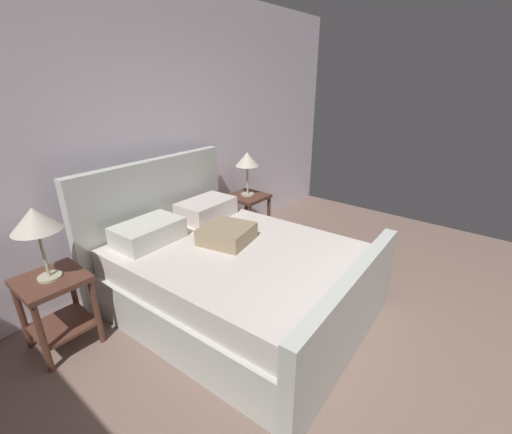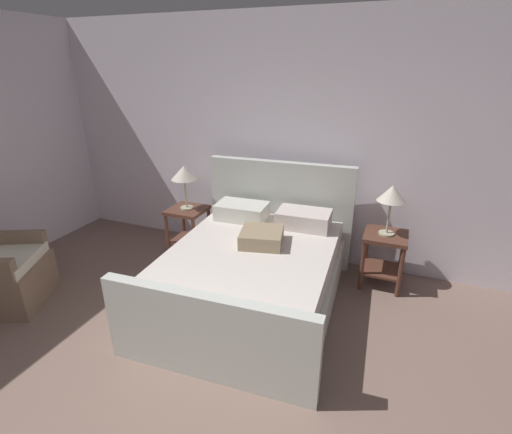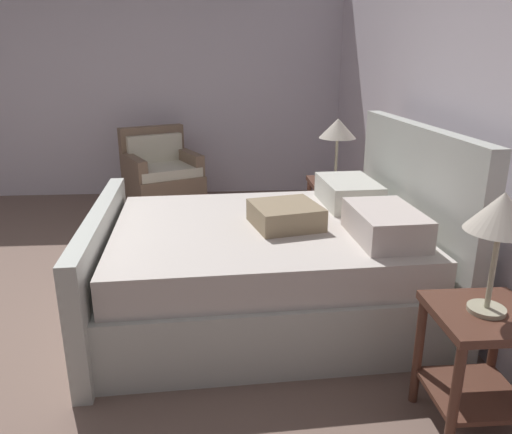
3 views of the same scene
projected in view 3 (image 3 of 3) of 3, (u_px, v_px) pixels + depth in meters
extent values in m
cube|color=white|center=(475.00, 99.00, 2.93)|extent=(6.42, 0.12, 2.80)
cube|color=white|center=(70.00, 78.00, 5.74)|extent=(0.12, 6.51, 2.80)
cube|color=silver|center=(261.00, 283.00, 3.28)|extent=(1.68, 2.00, 0.40)
cube|color=silver|center=(411.00, 218.00, 3.27)|extent=(1.70, 0.19, 1.23)
cube|color=silver|center=(104.00, 267.00, 3.11)|extent=(1.70, 0.19, 0.75)
cube|color=silver|center=(262.00, 240.00, 3.19)|extent=(1.59, 1.93, 0.22)
cube|color=silver|center=(348.00, 192.00, 3.54)|extent=(0.58, 0.39, 0.18)
cube|color=silver|center=(385.00, 224.00, 2.87)|extent=(0.58, 0.39, 0.18)
cube|color=#9C8666|center=(285.00, 215.00, 3.10)|extent=(0.48, 0.48, 0.14)
cube|color=brown|center=(485.00, 315.00, 2.12)|extent=(0.44, 0.44, 0.04)
cube|color=brown|center=(472.00, 393.00, 2.25)|extent=(0.40, 0.40, 0.02)
cylinder|color=brown|center=(418.00, 352.00, 2.38)|extent=(0.04, 0.04, 0.56)
cylinder|color=brown|center=(454.00, 405.00, 2.02)|extent=(0.04, 0.04, 0.56)
cylinder|color=brown|center=(494.00, 349.00, 2.41)|extent=(0.04, 0.04, 0.56)
cylinder|color=#B7B293|center=(486.00, 309.00, 2.11)|extent=(0.16, 0.16, 0.02)
cylinder|color=#B7B293|center=(493.00, 270.00, 2.05)|extent=(0.02, 0.02, 0.35)
cone|color=beige|center=(502.00, 212.00, 1.97)|extent=(0.28, 0.28, 0.16)
cube|color=brown|center=(335.00, 183.00, 4.32)|extent=(0.44, 0.44, 0.04)
cube|color=brown|center=(333.00, 226.00, 4.45)|extent=(0.40, 0.40, 0.02)
cylinder|color=brown|center=(309.00, 209.00, 4.58)|extent=(0.04, 0.04, 0.56)
cylinder|color=brown|center=(316.00, 223.00, 4.22)|extent=(0.04, 0.04, 0.56)
cylinder|color=brown|center=(349.00, 209.00, 4.61)|extent=(0.04, 0.04, 0.56)
cylinder|color=brown|center=(360.00, 221.00, 4.25)|extent=(0.04, 0.04, 0.56)
cylinder|color=#B7B293|center=(335.00, 180.00, 4.31)|extent=(0.16, 0.16, 0.02)
cylinder|color=#B7B293|center=(336.00, 158.00, 4.26)|extent=(0.02, 0.02, 0.36)
cone|color=beige|center=(338.00, 128.00, 4.17)|extent=(0.32, 0.32, 0.17)
cube|color=#836954|center=(164.00, 193.00, 5.41)|extent=(0.96, 0.96, 0.42)
cube|color=silver|center=(163.00, 169.00, 5.33)|extent=(0.88, 0.88, 0.10)
cube|color=#836954|center=(152.00, 148.00, 5.52)|extent=(0.42, 0.70, 0.48)
cube|color=silver|center=(155.00, 151.00, 5.46)|extent=(0.35, 0.60, 0.36)
cube|color=#836954|center=(134.00, 167.00, 5.16)|extent=(0.63, 0.37, 0.22)
cube|color=#836954|center=(189.00, 161.00, 5.46)|extent=(0.63, 0.37, 0.22)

